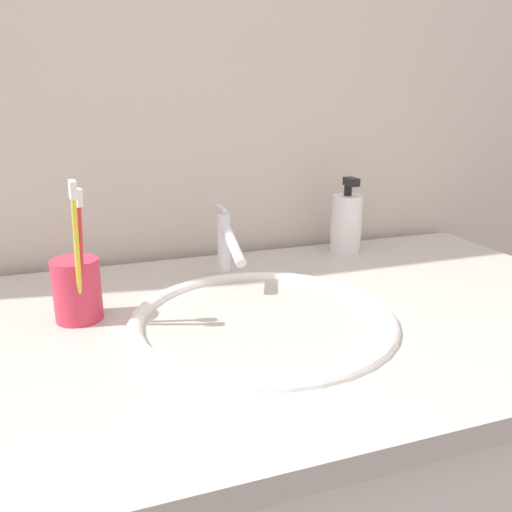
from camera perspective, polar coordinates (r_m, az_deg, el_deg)
name	(u,v)px	position (r m, az deg, el deg)	size (l,w,h in m)	color
tiled_wall_back	(179,109)	(1.05, -8.50, 15.82)	(2.46, 0.04, 2.40)	beige
sink_basin	(263,338)	(0.77, 0.74, -9.10)	(0.39, 0.39, 0.09)	white
faucet	(227,244)	(0.90, -3.27, 1.37)	(0.02, 0.15, 0.13)	silver
toothbrush_cup	(77,290)	(0.79, -19.18, -3.55)	(0.07, 0.07, 0.09)	#D8334C
toothbrush_red	(80,249)	(0.74, -18.85, 0.74)	(0.02, 0.03, 0.19)	red
toothbrush_yellow	(77,247)	(0.73, -19.23, 0.99)	(0.02, 0.05, 0.21)	yellow
soap_dispenser	(346,224)	(1.09, 9.95, 3.50)	(0.06, 0.06, 0.16)	white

